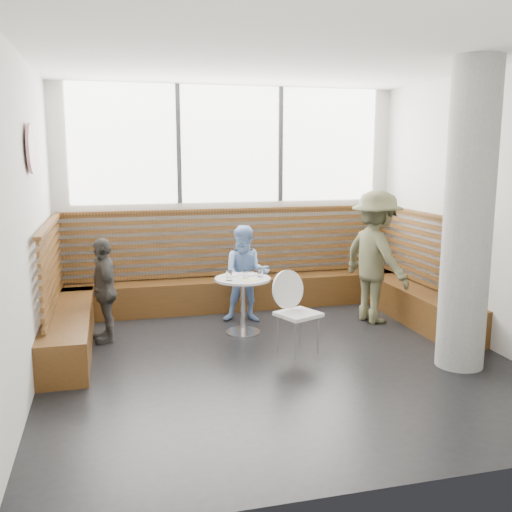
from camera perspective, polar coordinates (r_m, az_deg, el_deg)
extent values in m
cube|color=silver|center=(6.01, 2.38, 3.98)|extent=(5.00, 5.00, 3.20)
cube|color=black|center=(6.38, 2.27, -10.42)|extent=(5.00, 5.00, 0.01)
cube|color=white|center=(6.04, 2.50, 19.21)|extent=(5.00, 5.00, 0.01)
cube|color=white|center=(8.38, -2.57, 11.07)|extent=(4.50, 0.02, 1.65)
cube|color=#3F3F42|center=(8.24, -7.75, 11.01)|extent=(0.06, 0.04, 1.65)
cube|color=#3F3F42|center=(8.54, 2.48, 11.06)|extent=(0.06, 0.04, 1.65)
cube|color=#492D12|center=(8.40, -2.12, -3.73)|extent=(5.00, 0.50, 0.45)
cube|color=#492D12|center=(7.28, -18.06, -6.46)|extent=(0.50, 2.50, 0.45)
cube|color=#492D12|center=(8.27, 14.87, -4.29)|extent=(0.50, 2.50, 0.45)
cube|color=#4F3013|center=(8.42, -2.40, 1.34)|extent=(4.88, 0.08, 0.98)
cube|color=#4F3013|center=(7.12, -19.75, -0.91)|extent=(0.08, 2.38, 0.98)
cube|color=#4F3013|center=(8.21, 16.14, 0.71)|extent=(0.08, 2.38, 0.98)
cylinder|color=gray|center=(6.28, 20.46, 3.62)|extent=(0.50, 0.50, 3.20)
cylinder|color=white|center=(6.16, -21.60, 9.97)|extent=(0.03, 0.50, 0.50)
cylinder|color=silver|center=(7.31, -1.32, -7.62)|extent=(0.44, 0.44, 0.02)
cylinder|color=silver|center=(7.21, -1.33, -4.99)|extent=(0.06, 0.06, 0.69)
cylinder|color=#B7B7BA|center=(7.13, -1.34, -2.31)|extent=(0.70, 0.70, 0.03)
cube|color=white|center=(6.50, 4.25, -5.83)|extent=(0.43, 0.41, 0.04)
cylinder|color=white|center=(6.60, 3.77, -3.28)|extent=(0.45, 0.10, 0.45)
cylinder|color=silver|center=(6.38, 3.17, -8.38)|extent=(0.02, 0.02, 0.44)
cylinder|color=silver|center=(6.49, 6.12, -8.10)|extent=(0.02, 0.02, 0.44)
cylinder|color=silver|center=(6.66, 2.37, -7.57)|extent=(0.02, 0.02, 0.44)
cylinder|color=silver|center=(6.76, 5.21, -7.32)|extent=(0.02, 0.02, 0.44)
imported|color=brown|center=(7.77, 11.89, -0.11)|extent=(0.92, 1.27, 1.77)
imported|color=#81A6DF|center=(7.66, -0.99, -1.82)|extent=(0.74, 0.64, 1.31)
imported|color=#42403C|center=(7.10, -14.94, -3.30)|extent=(0.40, 0.78, 1.26)
cylinder|color=white|center=(7.24, -2.59, -1.94)|extent=(0.21, 0.21, 0.01)
cylinder|color=white|center=(7.29, -0.77, -1.85)|extent=(0.20, 0.20, 0.01)
cylinder|color=white|center=(6.98, -2.71, -1.96)|extent=(0.08, 0.08, 0.12)
cylinder|color=white|center=(7.07, -1.06, -1.86)|extent=(0.07, 0.07, 0.10)
cylinder|color=white|center=(7.17, 0.44, -1.65)|extent=(0.07, 0.07, 0.11)
cube|color=#A5C64C|center=(6.99, -0.55, -2.41)|extent=(0.20, 0.14, 0.00)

